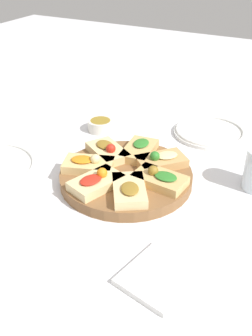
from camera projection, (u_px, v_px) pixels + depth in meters
ground_plane at (126, 181)px, 0.92m from camera, size 3.00×3.00×0.00m
serving_board at (126, 176)px, 0.91m from camera, size 0.31×0.31×0.03m
focaccia_slice_0 at (161, 160)px, 0.93m from camera, size 0.13×0.13×0.04m
focaccia_slice_1 at (139, 150)px, 0.97m from camera, size 0.12×0.08×0.03m
focaccia_slice_2 at (108, 151)px, 0.97m from camera, size 0.12×0.13×0.04m
focaccia_slice_3 at (88, 164)px, 0.91m from camera, size 0.10×0.13×0.04m
focaccia_slice_4 at (96, 182)px, 0.85m from camera, size 0.13×0.10×0.04m
focaccia_slice_5 at (129, 190)px, 0.83m from camera, size 0.13×0.12×0.03m
focaccia_slice_6 at (160, 179)px, 0.86m from camera, size 0.08×0.12×0.04m
plate_right at (210, 132)px, 1.12m from camera, size 0.20×0.20×0.02m
napkin_stack at (159, 276)px, 0.67m from camera, size 0.14×0.13×0.01m
dipping_bowl at (101, 125)px, 1.14m from camera, size 0.07×0.07×0.03m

